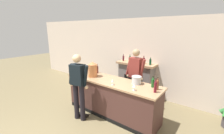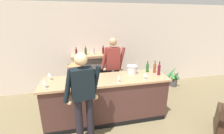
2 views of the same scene
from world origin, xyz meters
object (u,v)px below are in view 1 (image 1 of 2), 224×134
person_customer (78,85)px  wine_glass_near_bucket (76,71)px  person_bartender (135,76)px  wine_bottle_port_short (157,84)px  wine_glass_front_left (86,68)px  wine_bottle_riesling_slim (155,86)px  fireplace_stone (136,79)px  wine_glass_mid_counter (134,86)px  ice_bucket_steel (136,80)px  copper_dispenser (93,69)px  wine_glass_by_dispenser (113,81)px  wine_bottle_chardonnay_pale (97,69)px  wine_bottle_burgundy_dark (153,82)px

person_customer → wine_glass_near_bucket: size_ratio=11.31×
person_bartender → wine_bottle_port_short: 1.09m
wine_glass_front_left → wine_bottle_riesling_slim: bearing=-5.8°
person_bartender → fireplace_stone: bearing=116.6°
person_customer → wine_glass_mid_counter: 1.44m
person_customer → wine_glass_mid_counter: (1.35, 0.48, 0.13)m
fireplace_stone → ice_bucket_steel: (0.74, -1.37, 0.49)m
copper_dispenser → ice_bucket_steel: bearing=10.1°
person_customer → wine_glass_mid_counter: size_ratio=11.97×
wine_bottle_port_short → wine_glass_front_left: size_ratio=1.81×
wine_bottle_port_short → wine_glass_by_dispenser: size_ratio=1.86×
copper_dispenser → wine_bottle_port_short: 1.89m
wine_bottle_chardonnay_pale → wine_bottle_riesling_slim: bearing=-9.3°
wine_glass_front_left → wine_glass_by_dispenser: wine_glass_front_left is taller
copper_dispenser → wine_bottle_riesling_slim: copper_dispenser is taller
wine_glass_near_bucket → wine_glass_mid_counter: bearing=-1.0°
person_bartender → wine_glass_mid_counter: person_bartender is taller
fireplace_stone → ice_bucket_steel: fireplace_stone is taller
person_customer → wine_bottle_burgundy_dark: 1.86m
ice_bucket_steel → wine_bottle_chardonnay_pale: bearing=175.6°
person_customer → wine_bottle_port_short: (1.76, 0.83, 0.16)m
ice_bucket_steel → wine_glass_mid_counter: bearing=-68.6°
wine_bottle_burgundy_dark → wine_glass_by_dispenser: size_ratio=1.71×
fireplace_stone → wine_glass_mid_counter: 2.05m
fireplace_stone → copper_dispenser: fireplace_stone is taller
ice_bucket_steel → wine_bottle_port_short: bearing=-5.3°
fireplace_stone → wine_bottle_burgundy_dark: bearing=-49.0°
fireplace_stone → person_bartender: size_ratio=0.82×
fireplace_stone → person_customer: bearing=-101.2°
person_customer → wine_glass_front_left: 1.14m
wine_bottle_chardonnay_pale → wine_glass_near_bucket: size_ratio=1.88×
person_customer → wine_bottle_port_short: person_customer is taller
wine_bottle_port_short → wine_glass_mid_counter: (-0.40, -0.35, -0.03)m
ice_bucket_steel → wine_bottle_burgundy_dark: wine_bottle_burgundy_dark is taller
wine_bottle_riesling_slim → wine_bottle_chardonnay_pale: size_ratio=1.10×
wine_bottle_burgundy_dark → wine_glass_front_left: (-2.27, -0.01, -0.00)m
person_customer → wine_bottle_chardonnay_pale: person_customer is taller
ice_bucket_steel → wine_bottle_riesling_slim: bearing=-20.9°
fireplace_stone → wine_glass_by_dispenser: 1.88m
wine_bottle_chardonnay_pale → wine_glass_mid_counter: wine_bottle_chardonnay_pale is taller
fireplace_stone → person_customer: (-0.45, -2.26, 0.36)m
wine_bottle_port_short → wine_bottle_riesling_slim: (0.02, -0.17, 0.01)m
person_bartender → ice_bucket_steel: (0.33, -0.55, 0.10)m
wine_bottle_chardonnay_pale → wine_glass_front_left: (-0.41, -0.09, -0.01)m
wine_glass_front_left → wine_glass_by_dispenser: (1.42, -0.45, -0.01)m
fireplace_stone → wine_bottle_riesling_slim: fireplace_stone is taller
person_customer → wine_glass_by_dispenser: 0.89m
wine_bottle_port_short → ice_bucket_steel: bearing=174.7°
fireplace_stone → wine_glass_mid_counter: fireplace_stone is taller
person_customer → copper_dispenser: (-0.12, 0.65, 0.25)m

